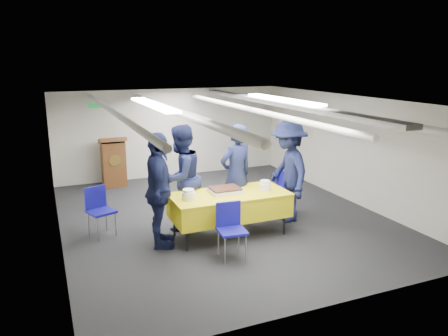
{
  "coord_description": "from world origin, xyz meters",
  "views": [
    {
      "loc": [
        -3.11,
        -7.54,
        3.03
      ],
      "look_at": [
        -0.04,
        -0.2,
        1.05
      ],
      "focal_mm": 35.0,
      "sensor_mm": 36.0,
      "label": 1
    }
  ],
  "objects_px": {
    "sheet_cake": "(225,190)",
    "podium": "(113,162)",
    "sailor_c": "(159,191)",
    "chair_left": "(99,206)",
    "sailor_b": "(181,178)",
    "chair_right": "(279,188)",
    "sailor_a": "(236,175)",
    "sailor_d": "(288,171)",
    "chair_near": "(230,224)",
    "serving_table": "(229,205)"
  },
  "relations": [
    {
      "from": "sheet_cake",
      "to": "podium",
      "type": "xyz_separation_m",
      "value": [
        -1.33,
        3.86,
        -0.2
      ]
    },
    {
      "from": "sailor_c",
      "to": "chair_left",
      "type": "bearing_deg",
      "value": 60.17
    },
    {
      "from": "sailor_c",
      "to": "sailor_b",
      "type": "bearing_deg",
      "value": -25.23
    },
    {
      "from": "chair_right",
      "to": "sailor_a",
      "type": "xyz_separation_m",
      "value": [
        -1.03,
        -0.17,
        0.42
      ]
    },
    {
      "from": "podium",
      "to": "sailor_b",
      "type": "height_order",
      "value": "sailor_b"
    },
    {
      "from": "chair_right",
      "to": "sailor_d",
      "type": "xyz_separation_m",
      "value": [
        -0.03,
        -0.36,
        0.44
      ]
    },
    {
      "from": "sailor_a",
      "to": "sailor_b",
      "type": "xyz_separation_m",
      "value": [
        -1.0,
        0.21,
        0.01
      ]
    },
    {
      "from": "chair_near",
      "to": "chair_left",
      "type": "relative_size",
      "value": 1.0
    },
    {
      "from": "serving_table",
      "to": "sailor_c",
      "type": "height_order",
      "value": "sailor_c"
    },
    {
      "from": "serving_table",
      "to": "podium",
      "type": "height_order",
      "value": "podium"
    },
    {
      "from": "podium",
      "to": "chair_right",
      "type": "relative_size",
      "value": 1.44
    },
    {
      "from": "sailor_a",
      "to": "sailor_c",
      "type": "xyz_separation_m",
      "value": [
        -1.58,
        -0.45,
        0.01
      ]
    },
    {
      "from": "sheet_cake",
      "to": "sailor_d",
      "type": "bearing_deg",
      "value": 7.96
    },
    {
      "from": "podium",
      "to": "sailor_a",
      "type": "bearing_deg",
      "value": -63.84
    },
    {
      "from": "chair_left",
      "to": "sailor_d",
      "type": "bearing_deg",
      "value": -10.48
    },
    {
      "from": "serving_table",
      "to": "chair_left",
      "type": "distance_m",
      "value": 2.3
    },
    {
      "from": "chair_left",
      "to": "sheet_cake",
      "type": "bearing_deg",
      "value": -21.91
    },
    {
      "from": "chair_near",
      "to": "chair_right",
      "type": "bearing_deg",
      "value": 39.96
    },
    {
      "from": "serving_table",
      "to": "chair_right",
      "type": "distance_m",
      "value": 1.5
    },
    {
      "from": "sheet_cake",
      "to": "chair_near",
      "type": "distance_m",
      "value": 0.95
    },
    {
      "from": "sheet_cake",
      "to": "sailor_b",
      "type": "distance_m",
      "value": 0.86
    },
    {
      "from": "chair_near",
      "to": "sailor_d",
      "type": "xyz_separation_m",
      "value": [
        1.65,
        1.06,
        0.44
      ]
    },
    {
      "from": "sailor_c",
      "to": "chair_near",
      "type": "bearing_deg",
      "value": -114.7
    },
    {
      "from": "podium",
      "to": "sailor_c",
      "type": "distance_m",
      "value": 3.94
    },
    {
      "from": "sheet_cake",
      "to": "sailor_d",
      "type": "distance_m",
      "value": 1.4
    },
    {
      "from": "podium",
      "to": "sailor_b",
      "type": "bearing_deg",
      "value": -77.83
    },
    {
      "from": "sailor_b",
      "to": "serving_table",
      "type": "bearing_deg",
      "value": 101.85
    },
    {
      "from": "podium",
      "to": "sailor_d",
      "type": "bearing_deg",
      "value": -53.53
    },
    {
      "from": "podium",
      "to": "chair_right",
      "type": "bearing_deg",
      "value": -50.34
    },
    {
      "from": "sailor_b",
      "to": "sailor_c",
      "type": "height_order",
      "value": "sailor_c"
    },
    {
      "from": "serving_table",
      "to": "sailor_b",
      "type": "bearing_deg",
      "value": 135.55
    },
    {
      "from": "sheet_cake",
      "to": "chair_near",
      "type": "height_order",
      "value": "chair_near"
    },
    {
      "from": "sheet_cake",
      "to": "chair_right",
      "type": "height_order",
      "value": "chair_right"
    },
    {
      "from": "chair_right",
      "to": "sailor_b",
      "type": "height_order",
      "value": "sailor_b"
    },
    {
      "from": "chair_left",
      "to": "serving_table",
      "type": "bearing_deg",
      "value": -23.22
    },
    {
      "from": "chair_right",
      "to": "sailor_b",
      "type": "bearing_deg",
      "value": 179.06
    },
    {
      "from": "sheet_cake",
      "to": "sailor_a",
      "type": "distance_m",
      "value": 0.55
    },
    {
      "from": "chair_right",
      "to": "chair_left",
      "type": "relative_size",
      "value": 1.0
    },
    {
      "from": "sailor_a",
      "to": "sailor_d",
      "type": "height_order",
      "value": "sailor_d"
    },
    {
      "from": "serving_table",
      "to": "chair_near",
      "type": "bearing_deg",
      "value": -112.55
    },
    {
      "from": "chair_near",
      "to": "sheet_cake",
      "type": "bearing_deg",
      "value": 72.39
    },
    {
      "from": "sheet_cake",
      "to": "chair_left",
      "type": "relative_size",
      "value": 0.62
    },
    {
      "from": "sheet_cake",
      "to": "sailor_d",
      "type": "xyz_separation_m",
      "value": [
        1.38,
        0.19,
        0.16
      ]
    },
    {
      "from": "sailor_a",
      "to": "sheet_cake",
      "type": "bearing_deg",
      "value": 31.51
    },
    {
      "from": "chair_right",
      "to": "sailor_c",
      "type": "distance_m",
      "value": 2.71
    },
    {
      "from": "sailor_b",
      "to": "podium",
      "type": "bearing_deg",
      "value": -111.52
    },
    {
      "from": "podium",
      "to": "sailor_b",
      "type": "distance_m",
      "value": 3.37
    },
    {
      "from": "serving_table",
      "to": "chair_right",
      "type": "bearing_deg",
      "value": 24.78
    },
    {
      "from": "serving_table",
      "to": "sailor_a",
      "type": "xyz_separation_m",
      "value": [
        0.33,
        0.46,
        0.39
      ]
    },
    {
      "from": "serving_table",
      "to": "sailor_b",
      "type": "distance_m",
      "value": 1.03
    }
  ]
}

